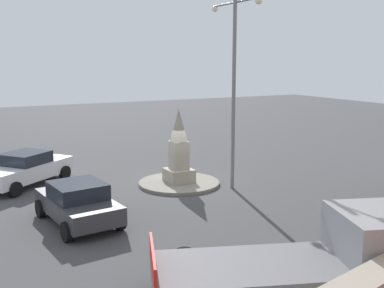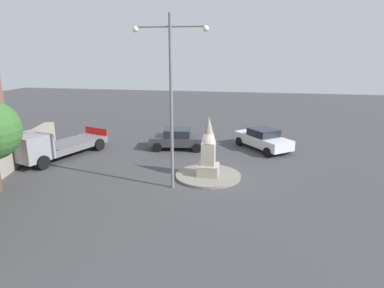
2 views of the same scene
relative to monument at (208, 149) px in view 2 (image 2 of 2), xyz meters
name	(u,v)px [view 2 (image 2 of 2)]	position (x,y,z in m)	size (l,w,h in m)	color
ground_plane	(208,177)	(0.00, 0.00, -1.59)	(80.00, 80.00, 0.00)	#424244
traffic_island	(208,176)	(0.00, 0.00, -1.52)	(3.64, 3.64, 0.14)	gray
monument	(208,149)	(0.00, 0.00, 0.00)	(1.15, 1.15, 3.32)	#9E9687
streetlamp	(171,89)	(-1.60, -1.82, 3.45)	(3.56, 0.28, 8.45)	slate
car_white_parked_right	(263,139)	(3.08, 6.12, -0.83)	(4.17, 4.58, 1.50)	silver
car_dark_grey_waiting	(178,139)	(-2.87, 5.23, -0.85)	(4.10, 2.41, 1.45)	#38383D
truck_grey_far_side	(50,146)	(-10.33, 1.20, -0.66)	(4.19, 6.70, 1.97)	gray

